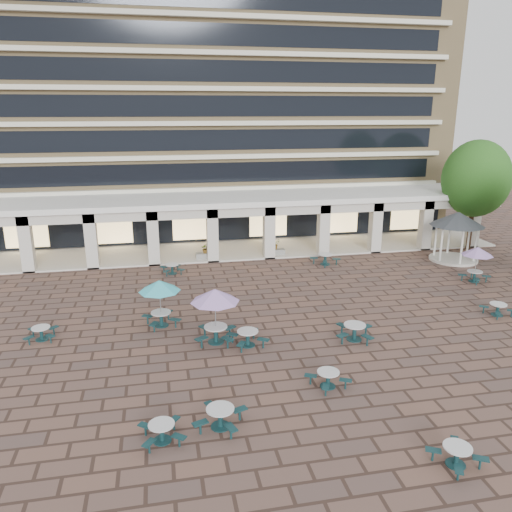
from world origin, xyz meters
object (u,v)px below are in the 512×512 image
(planter_right, at_px, (275,248))
(picnic_table_2, at_px, (457,454))
(planter_left, at_px, (206,253))
(picnic_table_0, at_px, (220,416))
(picnic_table_1, at_px, (328,378))
(gazebo, at_px, (457,224))

(planter_right, bearing_deg, picnic_table_2, -89.53)
(planter_right, bearing_deg, planter_left, -180.00)
(planter_left, distance_m, planter_right, 5.26)
(picnic_table_0, bearing_deg, picnic_table_1, 46.33)
(planter_left, height_order, planter_right, planter_right)
(gazebo, bearing_deg, picnic_table_1, -134.95)
(picnic_table_1, xyz_separation_m, planter_right, (2.23, 18.71, 0.18))
(picnic_table_1, relative_size, gazebo, 0.47)
(gazebo, relative_size, planter_left, 2.58)
(picnic_table_0, distance_m, gazebo, 25.83)
(planter_left, bearing_deg, picnic_table_1, -80.78)
(picnic_table_1, relative_size, planter_right, 1.21)
(gazebo, bearing_deg, picnic_table_2, -121.84)
(gazebo, xyz_separation_m, planter_left, (-17.97, 3.75, -2.23))
(picnic_table_2, xyz_separation_m, planter_left, (-5.46, 23.90, 0.08))
(picnic_table_1, height_order, planter_left, planter_left)
(gazebo, bearing_deg, planter_right, 163.55)
(picnic_table_1, bearing_deg, picnic_table_0, -177.53)
(picnic_table_0, relative_size, planter_right, 1.37)
(picnic_table_2, xyz_separation_m, gazebo, (12.51, 20.15, 2.31))
(planter_right, bearing_deg, gazebo, -16.45)
(picnic_table_0, bearing_deg, gazebo, 65.51)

